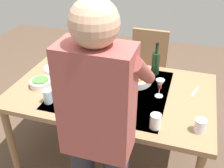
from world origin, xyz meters
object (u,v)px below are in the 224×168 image
at_px(person_server, 99,134).
at_px(wine_glass_left, 109,108).
at_px(wine_glass_right, 160,85).
at_px(side_bowl_salad, 41,83).
at_px(water_cup_far_left, 48,97).
at_px(dining_table, 112,96).
at_px(water_cup_near_right, 200,126).
at_px(dinner_plate_near, 56,68).
at_px(water_cup_near_left, 155,121).
at_px(side_bowl_bread, 117,104).
at_px(chair_near, 147,66).
at_px(wine_bottle, 156,63).
at_px(serving_bowl_pasta, 134,78).

relative_size(person_server, wine_glass_left, 11.19).
bearing_deg(wine_glass_right, side_bowl_salad, 8.69).
relative_size(water_cup_far_left, side_bowl_salad, 0.60).
distance_m(dining_table, water_cup_near_right, 0.78).
bearing_deg(dinner_plate_near, side_bowl_salad, 94.37).
xyz_separation_m(water_cup_near_left, dinner_plate_near, (1.02, -0.55, -0.05)).
bearing_deg(wine_glass_left, wine_glass_right, -125.14).
height_order(person_server, side_bowl_salad, person_server).
height_order(dining_table, wine_glass_right, wine_glass_right).
bearing_deg(side_bowl_bread, chair_near, -90.82).
relative_size(side_bowl_salad, dinner_plate_near, 0.78).
distance_m(water_cup_far_left, side_bowl_bread, 0.53).
xyz_separation_m(water_cup_near_left, water_cup_near_right, (-0.28, -0.05, -0.01)).
distance_m(chair_near, water_cup_near_right, 1.37).
bearing_deg(wine_glass_right, water_cup_far_left, 23.14).
xyz_separation_m(wine_bottle, serving_bowl_pasta, (0.14, 0.19, -0.08)).
xyz_separation_m(water_cup_near_left, side_bowl_salad, (1.00, -0.24, -0.02)).
xyz_separation_m(wine_bottle, water_cup_far_left, (0.69, 0.69, -0.06)).
bearing_deg(chair_near, serving_bowl_pasta, 91.23).
relative_size(chair_near, wine_bottle, 3.07).
xyz_separation_m(water_cup_near_left, side_bowl_bread, (0.31, -0.13, -0.02)).
bearing_deg(chair_near, wine_bottle, 106.95).
xyz_separation_m(wine_glass_right, dinner_plate_near, (0.99, -0.17, -0.10)).
relative_size(dining_table, wine_glass_left, 10.83).
bearing_deg(wine_glass_left, side_bowl_salad, -20.64).
relative_size(wine_bottle, side_bowl_bread, 1.85).
distance_m(person_server, wine_glass_left, 0.40).
distance_m(dining_table, wine_glass_right, 0.42).
xyz_separation_m(serving_bowl_pasta, dinner_plate_near, (0.75, -0.00, -0.03)).
bearing_deg(wine_bottle, chair_near, -73.05).
bearing_deg(water_cup_near_right, water_cup_far_left, 0.20).
height_order(dining_table, chair_near, chair_near).
distance_m(person_server, side_bowl_bread, 0.57).
distance_m(wine_glass_left, wine_glass_right, 0.49).
xyz_separation_m(chair_near, side_bowl_salad, (0.71, 1.03, 0.25)).
bearing_deg(side_bowl_bread, dining_table, -64.47).
relative_size(wine_glass_right, water_cup_near_left, 1.43).
distance_m(dining_table, side_bowl_salad, 0.60).
xyz_separation_m(water_cup_far_left, side_bowl_bread, (-0.52, -0.09, -0.02)).
xyz_separation_m(person_server, water_cup_near_right, (-0.53, -0.45, -0.17)).
distance_m(wine_bottle, wine_glass_left, 0.78).
xyz_separation_m(side_bowl_salad, side_bowl_bread, (-0.69, 0.10, 0.00)).
xyz_separation_m(dining_table, wine_glass_right, (-0.38, -0.01, 0.17)).
relative_size(person_server, wine_glass_right, 11.19).
bearing_deg(chair_near, wine_glass_left, 88.66).
height_order(wine_glass_right, side_bowl_salad, wine_glass_right).
height_order(person_server, water_cup_near_left, person_server).
distance_m(water_cup_near_left, side_bowl_bread, 0.33).
xyz_separation_m(dining_table, water_cup_near_right, (-0.70, 0.32, 0.11)).
relative_size(wine_bottle, water_cup_near_left, 2.79).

